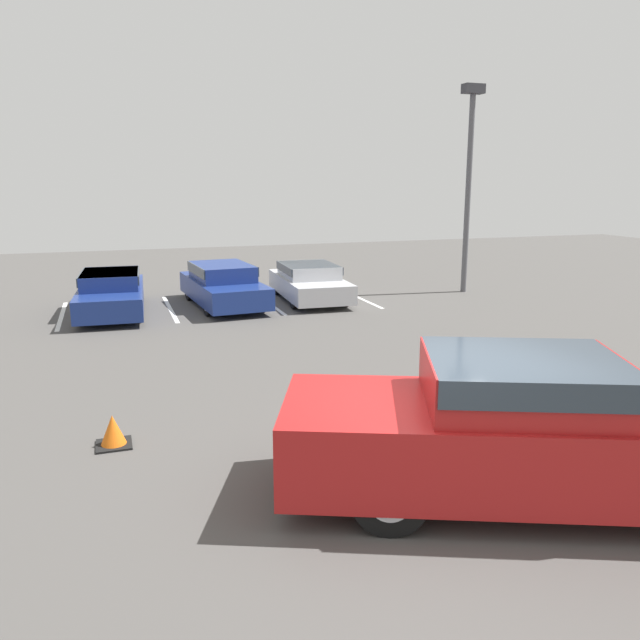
{
  "coord_description": "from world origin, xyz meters",
  "views": [
    {
      "loc": [
        -3.53,
        -5.82,
        3.69
      ],
      "look_at": [
        0.37,
        5.6,
        1.0
      ],
      "focal_mm": 35.0,
      "sensor_mm": 36.0,
      "label": 1
    }
  ],
  "objects_px": {
    "parked_sedan_a": "(111,291)",
    "traffic_cone": "(113,432)",
    "light_post": "(469,169)",
    "parked_sedan_b": "(223,284)",
    "parked_sedan_c": "(309,281)",
    "pickup_truck": "(549,430)"
  },
  "relations": [
    {
      "from": "parked_sedan_a",
      "to": "parked_sedan_b",
      "type": "xyz_separation_m",
      "value": [
        3.22,
        0.12,
        0.04
      ]
    },
    {
      "from": "parked_sedan_c",
      "to": "traffic_cone",
      "type": "relative_size",
      "value": 8.71
    },
    {
      "from": "pickup_truck",
      "to": "parked_sedan_b",
      "type": "height_order",
      "value": "pickup_truck"
    },
    {
      "from": "parked_sedan_a",
      "to": "pickup_truck",
      "type": "bearing_deg",
      "value": 23.19
    },
    {
      "from": "parked_sedan_b",
      "to": "parked_sedan_c",
      "type": "distance_m",
      "value": 2.74
    },
    {
      "from": "light_post",
      "to": "traffic_cone",
      "type": "bearing_deg",
      "value": -140.49
    },
    {
      "from": "pickup_truck",
      "to": "parked_sedan_b",
      "type": "bearing_deg",
      "value": 119.08
    },
    {
      "from": "parked_sedan_b",
      "to": "light_post",
      "type": "xyz_separation_m",
      "value": [
        8.2,
        -0.23,
        3.42
      ]
    },
    {
      "from": "pickup_truck",
      "to": "light_post",
      "type": "relative_size",
      "value": 0.95
    },
    {
      "from": "parked_sedan_a",
      "to": "traffic_cone",
      "type": "xyz_separation_m",
      "value": [
        -0.12,
        -9.63,
        -0.42
      ]
    },
    {
      "from": "parked_sedan_b",
      "to": "light_post",
      "type": "relative_size",
      "value": 0.68
    },
    {
      "from": "light_post",
      "to": "parked_sedan_a",
      "type": "bearing_deg",
      "value": 179.42
    },
    {
      "from": "parked_sedan_a",
      "to": "light_post",
      "type": "height_order",
      "value": "light_post"
    },
    {
      "from": "pickup_truck",
      "to": "parked_sedan_b",
      "type": "xyz_separation_m",
      "value": [
        -1.45,
        13.02,
        -0.21
      ]
    },
    {
      "from": "pickup_truck",
      "to": "parked_sedan_a",
      "type": "distance_m",
      "value": 13.73
    },
    {
      "from": "parked_sedan_a",
      "to": "parked_sedan_c",
      "type": "relative_size",
      "value": 1.08
    },
    {
      "from": "parked_sedan_a",
      "to": "parked_sedan_c",
      "type": "xyz_separation_m",
      "value": [
        5.95,
        0.12,
        -0.02
      ]
    },
    {
      "from": "pickup_truck",
      "to": "parked_sedan_c",
      "type": "distance_m",
      "value": 13.09
    },
    {
      "from": "parked_sedan_b",
      "to": "light_post",
      "type": "distance_m",
      "value": 8.89
    },
    {
      "from": "traffic_cone",
      "to": "parked_sedan_b",
      "type": "bearing_deg",
      "value": 71.09
    },
    {
      "from": "parked_sedan_c",
      "to": "traffic_cone",
      "type": "distance_m",
      "value": 11.49
    },
    {
      "from": "parked_sedan_b",
      "to": "parked_sedan_c",
      "type": "bearing_deg",
      "value": 85.6
    }
  ]
}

